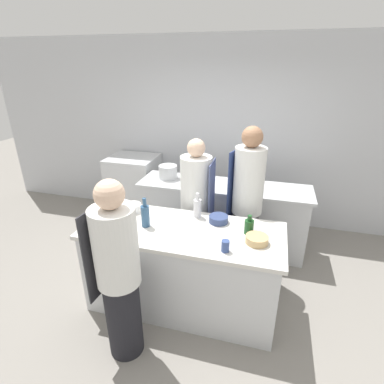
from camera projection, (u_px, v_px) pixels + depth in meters
ground_plane at (184, 301)px, 3.29m from camera, size 16.00×16.00×0.00m
wall_back at (222, 134)px, 4.62m from camera, size 8.00×0.06×2.80m
prep_counter at (183, 267)px, 3.11m from camera, size 1.97×0.81×0.92m
pass_counter at (222, 215)px, 4.16m from camera, size 2.29×0.61×0.92m
oven_range at (134, 187)px, 4.96m from camera, size 0.75×0.67×1.03m
chef_at_prep_near at (119, 274)px, 2.43m from camera, size 0.38×0.36×1.66m
chef_at_stove at (196, 208)px, 3.55m from camera, size 0.37×0.36×1.66m
chef_at_pass_far at (247, 205)px, 3.41m from camera, size 0.39×0.38×1.82m
bottle_olive_oil at (108, 205)px, 3.19m from camera, size 0.07×0.07×0.25m
bottle_vinegar at (197, 208)px, 3.12m from camera, size 0.08×0.08×0.27m
bottle_wine at (249, 226)px, 2.83m from camera, size 0.09×0.09×0.19m
bottle_cooking_oil at (145, 215)px, 2.94m from camera, size 0.08×0.08×0.30m
bowl_mixing_large at (219, 219)px, 3.04m from camera, size 0.19×0.19×0.07m
bowl_prep_small at (133, 208)px, 3.26m from camera, size 0.18×0.18×0.09m
bowl_ceramic_blue at (99, 225)px, 2.93m from camera, size 0.23×0.23×0.06m
bowl_wooden_salad at (257, 239)px, 2.69m from camera, size 0.21×0.21×0.07m
cup at (225, 246)px, 2.56m from camera, size 0.07×0.07×0.10m
stockpot at (168, 172)px, 4.18m from camera, size 0.26×0.26×0.18m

